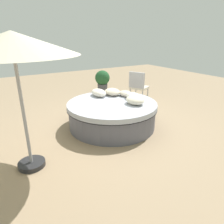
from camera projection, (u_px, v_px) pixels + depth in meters
name	position (u px, v px, depth m)	size (l,w,h in m)	color
ground_plane	(112.00, 126.00, 4.97)	(16.00, 16.00, 0.00)	#9E8466
round_bed	(112.00, 114.00, 4.86)	(2.10, 2.10, 0.60)	#595966
throw_pillow_0	(135.00, 100.00, 4.62)	(0.47, 0.38, 0.19)	beige
throw_pillow_1	(133.00, 96.00, 4.92)	(0.47, 0.30, 0.18)	silver
throw_pillow_2	(126.00, 94.00, 5.21)	(0.43, 0.28, 0.14)	beige
throw_pillow_3	(112.00, 92.00, 5.32)	(0.48, 0.37, 0.17)	beige
throw_pillow_4	(99.00, 93.00, 5.22)	(0.52, 0.32, 0.18)	silver
patio_chair	(138.00, 85.00, 6.61)	(0.69, 0.68, 0.98)	#B7B7BC
patio_umbrella	(12.00, 45.00, 2.76)	(1.84, 1.84, 2.13)	#262628
planter	(102.00, 80.00, 7.67)	(0.55, 0.55, 0.84)	#4C4C51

